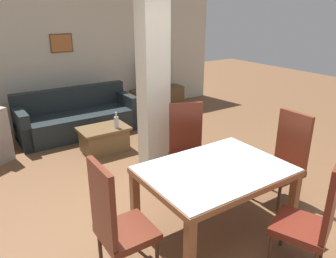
# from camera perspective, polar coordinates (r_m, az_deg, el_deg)

# --- Properties ---
(ground_plane) EXTENTS (18.00, 18.00, 0.00)m
(ground_plane) POSITION_cam_1_polar(r_m,az_deg,el_deg) (3.74, 7.66, -17.14)
(ground_plane) COLOR brown
(back_wall) EXTENTS (7.20, 0.09, 2.70)m
(back_wall) POSITION_cam_1_polar(r_m,az_deg,el_deg) (7.09, -17.21, 12.16)
(back_wall) COLOR beige
(back_wall) RESTS_ON ground_plane
(divider_pillar) EXTENTS (0.37, 0.30, 2.70)m
(divider_pillar) POSITION_cam_1_polar(r_m,az_deg,el_deg) (4.46, -2.61, 8.54)
(divider_pillar) COLOR beige
(divider_pillar) RESTS_ON ground_plane
(dining_table) EXTENTS (1.45, 1.05, 0.76)m
(dining_table) POSITION_cam_1_polar(r_m,az_deg,el_deg) (3.41, 8.14, -9.07)
(dining_table) COLOR brown
(dining_table) RESTS_ON ground_plane
(dining_chair_head_right) EXTENTS (0.46, 0.46, 1.13)m
(dining_chair_head_right) POSITION_cam_1_polar(r_m,az_deg,el_deg) (4.18, 19.72, -4.75)
(dining_chair_head_right) COLOR maroon
(dining_chair_head_right) RESTS_ON ground_plane
(dining_chair_head_left) EXTENTS (0.46, 0.46, 1.13)m
(dining_chair_head_left) POSITION_cam_1_polar(r_m,az_deg,el_deg) (2.91, -9.03, -15.51)
(dining_chair_head_left) COLOR #60281A
(dining_chair_head_left) RESTS_ON ground_plane
(dining_chair_near_right) EXTENTS (0.60, 0.60, 1.13)m
(dining_chair_near_right) POSITION_cam_1_polar(r_m,az_deg,el_deg) (3.20, 24.16, -13.64)
(dining_chair_near_right) COLOR #5F2116
(dining_chair_near_right) RESTS_ON ground_plane
(dining_chair_far_right) EXTENTS (0.59, 0.59, 1.13)m
(dining_chair_far_right) POSITION_cam_1_polar(r_m,az_deg,el_deg) (4.27, 3.44, -2.94)
(dining_chair_far_right) COLOR #5F2416
(dining_chair_far_right) RESTS_ON ground_plane
(sofa) EXTENTS (2.16, 0.87, 0.83)m
(sofa) POSITION_cam_1_polar(r_m,az_deg,el_deg) (6.42, -15.47, 1.74)
(sofa) COLOR black
(sofa) RESTS_ON ground_plane
(coffee_table) EXTENTS (0.80, 0.55, 0.41)m
(coffee_table) POSITION_cam_1_polar(r_m,az_deg,el_deg) (5.55, -11.04, -1.68)
(coffee_table) COLOR brown
(coffee_table) RESTS_ON ground_plane
(bottle) EXTENTS (0.07, 0.07, 0.27)m
(bottle) POSITION_cam_1_polar(r_m,az_deg,el_deg) (5.40, -8.97, 1.24)
(bottle) COLOR #B2B7BC
(bottle) RESTS_ON coffee_table
(tv_stand) EXTENTS (1.29, 0.40, 0.46)m
(tv_stand) POSITION_cam_1_polar(r_m,az_deg,el_deg) (7.86, -1.80, 5.48)
(tv_stand) COLOR brown
(tv_stand) RESTS_ON ground_plane
(tv_screen) EXTENTS (0.83, 0.27, 0.65)m
(tv_screen) POSITION_cam_1_polar(r_m,az_deg,el_deg) (7.74, -1.85, 9.39)
(tv_screen) COLOR black
(tv_screen) RESTS_ON tv_stand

